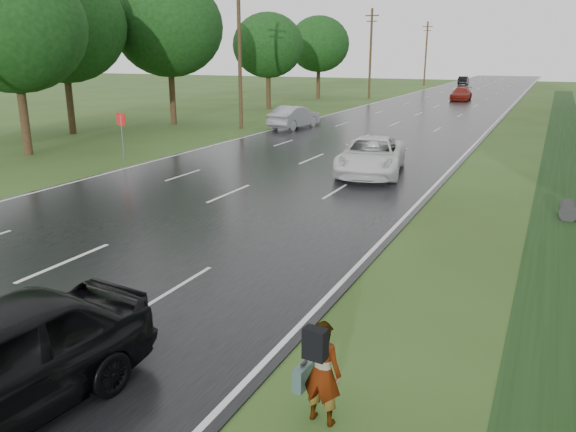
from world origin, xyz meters
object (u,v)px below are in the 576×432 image
(pedestrian, at_px, (321,371))
(white_pickup, at_px, (371,156))
(road_sign, at_px, (121,127))
(silver_sedan, at_px, (294,117))

(pedestrian, height_order, white_pickup, white_pickup)
(road_sign, relative_size, pedestrian, 1.45)
(road_sign, bearing_deg, white_pickup, 8.34)
(white_pickup, bearing_deg, pedestrian, -85.03)
(silver_sedan, bearing_deg, pedestrian, 121.78)
(road_sign, bearing_deg, pedestrian, -42.15)
(road_sign, xyz_separation_m, white_pickup, (12.23, 1.79, -0.82))
(white_pickup, height_order, silver_sedan, white_pickup)
(road_sign, height_order, silver_sedan, road_sign)
(road_sign, distance_m, pedestrian, 22.51)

